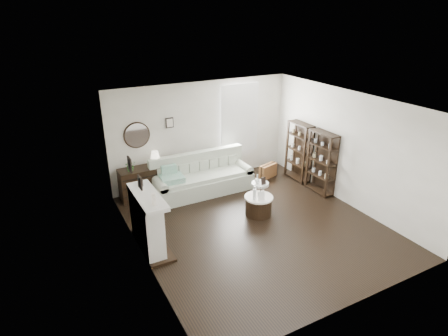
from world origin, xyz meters
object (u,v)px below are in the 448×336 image
sofa (202,179)px  drum_table (258,205)px  pedestal_table (260,184)px  dresser (144,182)px

sofa → drum_table: (0.65, -1.70, -0.10)m
drum_table → pedestal_table: size_ratio=1.26×
sofa → drum_table: size_ratio=3.92×
dresser → drum_table: 2.93m
dresser → pedestal_table: bearing=-33.6°
sofa → drum_table: bearing=-69.0°
sofa → dresser: sofa is taller
drum_table → pedestal_table: bearing=54.5°
dresser → sofa: bearing=-15.5°
dresser → pedestal_table: size_ratio=2.25×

